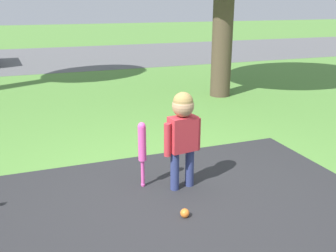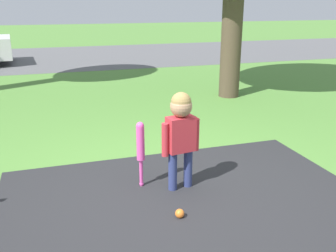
{
  "view_description": "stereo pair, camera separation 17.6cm",
  "coord_description": "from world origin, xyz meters",
  "views": [
    {
      "loc": [
        -1.17,
        -2.96,
        1.74
      ],
      "look_at": [
        0.11,
        0.51,
        0.52
      ],
      "focal_mm": 40.0,
      "sensor_mm": 36.0,
      "label": 1
    },
    {
      "loc": [
        -1.0,
        -3.01,
        1.74
      ],
      "look_at": [
        0.11,
        0.51,
        0.52
      ],
      "focal_mm": 40.0,
      "sensor_mm": 36.0,
      "label": 2
    }
  ],
  "objects": [
    {
      "name": "sports_ball",
      "position": [
        -0.07,
        -0.4,
        0.04
      ],
      "size": [
        0.08,
        0.08,
        0.08
      ],
      "color": "orange",
      "rests_on": "ground"
    },
    {
      "name": "street_strip",
      "position": [
        0.0,
        10.0,
        0.0
      ],
      "size": [
        40.0,
        6.0,
        0.01
      ],
      "color": "#59595B",
      "rests_on": "ground"
    },
    {
      "name": "baseball_bat",
      "position": [
        -0.25,
        0.26,
        0.43
      ],
      "size": [
        0.08,
        0.08,
        0.67
      ],
      "color": "#E54CA5",
      "rests_on": "ground"
    },
    {
      "name": "ground_plane",
      "position": [
        0.0,
        0.0,
        0.0
      ],
      "size": [
        60.0,
        60.0,
        0.0
      ],
      "primitive_type": "plane",
      "color": "#518438"
    },
    {
      "name": "child",
      "position": [
        0.11,
        0.11,
        0.63
      ],
      "size": [
        0.39,
        0.21,
        0.97
      ],
      "rotation": [
        0.0,
        0.0,
        0.16
      ],
      "color": "navy",
      "rests_on": "ground"
    }
  ]
}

